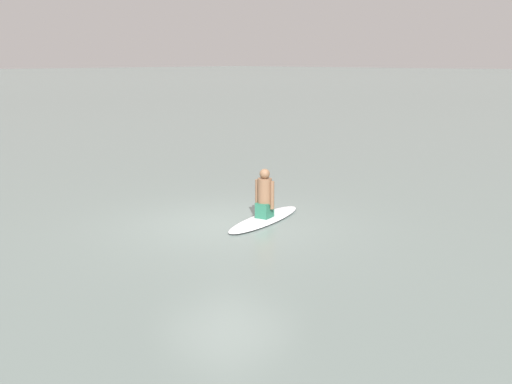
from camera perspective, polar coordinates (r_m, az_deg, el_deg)
ground_plane at (r=12.74m, az=-2.72°, el=-3.05°), size 400.00×400.00×0.00m
surfboard at (r=12.99m, az=0.81°, el=-2.55°), size 2.72×1.20×0.08m
person_paddler at (r=12.87m, az=0.82°, el=-0.33°), size 0.40×0.46×1.05m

